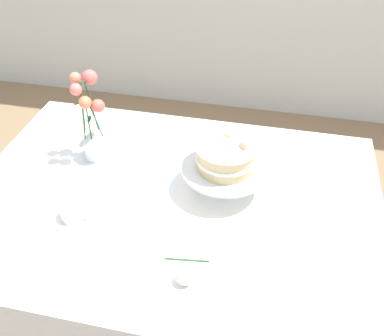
% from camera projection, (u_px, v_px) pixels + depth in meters
% --- Properties ---
extents(ground_plane, '(12.00, 12.00, 0.00)m').
position_uv_depth(ground_plane, '(176.00, 318.00, 1.91)').
color(ground_plane, '#8C7051').
extents(dining_table, '(1.40, 1.00, 0.74)m').
position_uv_depth(dining_table, '(170.00, 222.00, 1.48)').
color(dining_table, white).
rests_on(dining_table, ground).
extents(linen_napkin, '(0.36, 0.36, 0.00)m').
position_uv_depth(linen_napkin, '(224.00, 188.00, 1.48)').
color(linen_napkin, white).
rests_on(linen_napkin, dining_table).
extents(cake_stand, '(0.29, 0.29, 0.10)m').
position_uv_depth(cake_stand, '(225.00, 170.00, 1.42)').
color(cake_stand, silver).
rests_on(cake_stand, linen_napkin).
extents(layer_cake, '(0.20, 0.20, 0.11)m').
position_uv_depth(layer_cake, '(226.00, 154.00, 1.38)').
color(layer_cake, beige).
rests_on(layer_cake, cake_stand).
extents(flower_vase, '(0.12, 0.12, 0.34)m').
position_uv_depth(flower_vase, '(91.00, 125.00, 1.53)').
color(flower_vase, silver).
rests_on(flower_vase, dining_table).
extents(teacup, '(0.13, 0.13, 0.05)m').
position_uv_depth(teacup, '(73.00, 214.00, 1.35)').
color(teacup, white).
rests_on(teacup, dining_table).
extents(fallen_rose, '(0.13, 0.11, 0.05)m').
position_uv_depth(fallen_rose, '(185.00, 276.00, 1.16)').
color(fallen_rose, '#2D6028').
rests_on(fallen_rose, dining_table).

